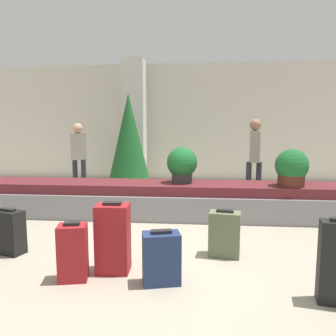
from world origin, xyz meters
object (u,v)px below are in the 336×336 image
object	(u,v)px
traveler_1	(79,152)
pillar	(134,122)
suitcase_2	(224,234)
suitcase_3	(9,232)
traveler_0	(254,153)
suitcase_5	(113,238)
suitcase_6	(73,252)
potted_plant_0	(292,168)
potted_plant_1	(182,164)
suitcase_0	(161,258)
decorated_tree	(129,139)

from	to	relation	value
traveler_1	pillar	bearing A→B (deg)	23.39
suitcase_2	suitcase_3	xyz separation A→B (m)	(-2.54, -0.15, -0.00)
pillar	traveler_1	distance (m)	1.85
traveler_0	traveler_1	xyz separation A→B (m)	(-3.80, 0.52, -0.06)
suitcase_2	suitcase_5	world-z (taller)	suitcase_5
suitcase_6	suitcase_5	bearing A→B (deg)	20.08
suitcase_6	potted_plant_0	bearing A→B (deg)	28.42
pillar	suitcase_5	world-z (taller)	pillar
suitcase_3	potted_plant_1	xyz separation A→B (m)	(1.96, 1.85, 0.61)
traveler_1	potted_plant_0	bearing A→B (deg)	-55.25
suitcase_0	potted_plant_0	size ratio (longest dim) A/B	0.90
suitcase_0	traveler_1	size ratio (longest dim) A/B	0.34
suitcase_5	potted_plant_0	distance (m)	3.15
suitcase_6	traveler_0	size ratio (longest dim) A/B	0.36
potted_plant_1	traveler_1	xyz separation A→B (m)	(-2.41, 1.73, 0.05)
potted_plant_1	decorated_tree	xyz separation A→B (m)	(-1.30, 1.92, 0.33)
suitcase_0	potted_plant_0	distance (m)	2.96
suitcase_6	potted_plant_1	world-z (taller)	potted_plant_1
potted_plant_0	decorated_tree	distance (m)	3.70
traveler_1	decorated_tree	size ratio (longest dim) A/B	0.70
pillar	traveler_0	distance (m)	3.44
pillar	suitcase_0	bearing A→B (deg)	-76.71
suitcase_6	decorated_tree	distance (m)	4.47
suitcase_3	decorated_tree	xyz separation A→B (m)	(0.67, 3.78, 0.94)
suitcase_6	traveler_1	size ratio (longest dim) A/B	0.37
suitcase_6	traveler_0	distance (m)	4.40
pillar	traveler_1	bearing A→B (deg)	-126.14
suitcase_0	traveler_0	bearing A→B (deg)	54.51
suitcase_6	traveler_1	distance (m)	4.47
suitcase_3	potted_plant_0	xyz separation A→B (m)	(3.70, 1.68, 0.59)
suitcase_2	potted_plant_0	xyz separation A→B (m)	(1.15, 1.53, 0.58)
pillar	potted_plant_0	bearing A→B (deg)	-46.59
suitcase_2	decorated_tree	distance (m)	4.19
potted_plant_0	decorated_tree	bearing A→B (deg)	145.27
suitcase_5	traveler_0	world-z (taller)	traveler_0
pillar	decorated_tree	bearing A→B (deg)	-85.34
pillar	decorated_tree	xyz separation A→B (m)	(0.10, -1.21, -0.40)
suitcase_3	traveler_1	distance (m)	3.68
suitcase_2	potted_plant_0	bearing A→B (deg)	61.84
suitcase_2	decorated_tree	world-z (taller)	decorated_tree
suitcase_3	pillar	bearing A→B (deg)	100.92
decorated_tree	potted_plant_0	bearing A→B (deg)	-34.73
suitcase_5	decorated_tree	size ratio (longest dim) A/B	0.33
suitcase_5	suitcase_6	world-z (taller)	suitcase_5
suitcase_2	traveler_1	distance (m)	4.61
traveler_0	traveler_1	world-z (taller)	traveler_0
suitcase_0	suitcase_6	world-z (taller)	suitcase_6
potted_plant_0	suitcase_0	bearing A→B (deg)	-128.76
potted_plant_0	traveler_0	world-z (taller)	traveler_0
suitcase_2	suitcase_6	bearing A→B (deg)	-145.44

